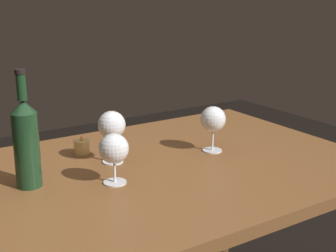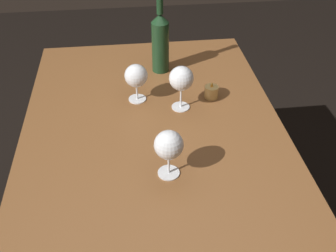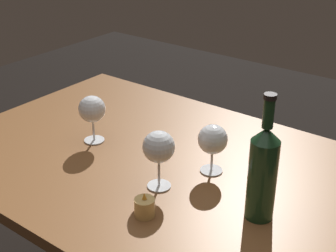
{
  "view_description": "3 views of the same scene",
  "coord_description": "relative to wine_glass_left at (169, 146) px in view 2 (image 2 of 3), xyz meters",
  "views": [
    {
      "loc": [
        -0.73,
        -1.18,
        1.27
      ],
      "look_at": [
        0.05,
        0.04,
        0.85
      ],
      "focal_mm": 50.86,
      "sensor_mm": 36.0,
      "label": 1
    },
    {
      "loc": [
        1.07,
        -0.08,
        1.59
      ],
      "look_at": [
        0.08,
        0.04,
        0.81
      ],
      "focal_mm": 42.4,
      "sensor_mm": 36.0,
      "label": 2
    },
    {
      "loc": [
        -0.81,
        0.99,
        1.48
      ],
      "look_at": [
        -0.03,
        -0.04,
        0.84
      ],
      "focal_mm": 51.79,
      "sensor_mm": 36.0,
      "label": 3
    }
  ],
  "objects": [
    {
      "name": "dining_table",
      "position": [
        -0.22,
        -0.03,
        -0.2
      ],
      "size": [
        1.3,
        0.9,
        0.74
      ],
      "color": "brown",
      "rests_on": "ground"
    },
    {
      "name": "wine_glass_left",
      "position": [
        0.0,
        0.0,
        0.0
      ],
      "size": [
        0.09,
        0.09,
        0.16
      ],
      "color": "white",
      "rests_on": "dining_table"
    },
    {
      "name": "wine_glass_right",
      "position": [
        -0.33,
        0.08,
        0.01
      ],
      "size": [
        0.09,
        0.09,
        0.17
      ],
      "color": "white",
      "rests_on": "dining_table"
    },
    {
      "name": "wine_glass_centre",
      "position": [
        -0.41,
        -0.07,
        -0.01
      ],
      "size": [
        0.09,
        0.09,
        0.15
      ],
      "color": "white",
      "rests_on": "dining_table"
    },
    {
      "name": "wine_bottle",
      "position": [
        -0.62,
        0.04,
        0.02
      ],
      "size": [
        0.07,
        0.07,
        0.33
      ],
      "color": "#19381E",
      "rests_on": "dining_table"
    },
    {
      "name": "votive_candle",
      "position": [
        -0.39,
        0.21,
        -0.09
      ],
      "size": [
        0.05,
        0.05,
        0.07
      ],
      "color": "#DBB266",
      "rests_on": "dining_table"
    }
  ]
}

